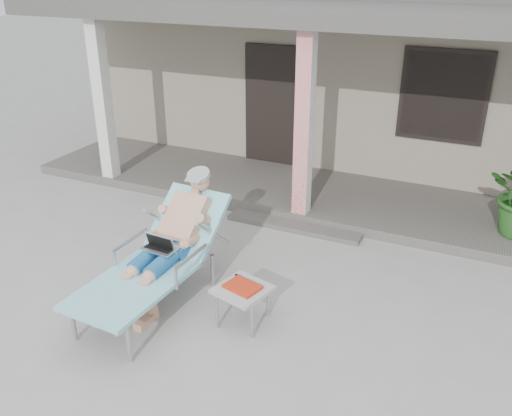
% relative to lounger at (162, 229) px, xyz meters
% --- Properties ---
extents(ground, '(60.00, 60.00, 0.00)m').
position_rel_lounger_xyz_m(ground, '(0.71, 0.38, -0.87)').
color(ground, '#9E9E99').
rests_on(ground, ground).
extents(house, '(10.40, 5.40, 3.30)m').
position_rel_lounger_xyz_m(house, '(0.71, 6.88, 0.79)').
color(house, gray).
rests_on(house, ground).
extents(porch_deck, '(10.00, 2.00, 0.15)m').
position_rel_lounger_xyz_m(porch_deck, '(0.71, 3.38, -0.80)').
color(porch_deck, '#605B56').
rests_on(porch_deck, ground).
extents(porch_overhang, '(10.00, 2.30, 2.85)m').
position_rel_lounger_xyz_m(porch_overhang, '(0.71, 3.33, 1.91)').
color(porch_overhang, silver).
rests_on(porch_overhang, porch_deck).
extents(porch_step, '(2.00, 0.30, 0.07)m').
position_rel_lounger_xyz_m(porch_step, '(0.71, 2.23, -0.84)').
color(porch_step, '#605B56').
rests_on(porch_step, ground).
extents(lounger, '(0.93, 2.22, 1.42)m').
position_rel_lounger_xyz_m(lounger, '(0.00, 0.00, 0.00)').
color(lounger, '#B7B7BC').
rests_on(lounger, ground).
extents(side_table, '(0.62, 0.62, 0.46)m').
position_rel_lounger_xyz_m(side_table, '(1.02, -0.06, -0.49)').
color(side_table, '#AAA9A5').
rests_on(side_table, ground).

